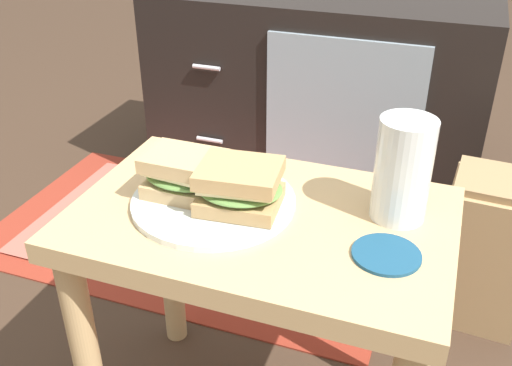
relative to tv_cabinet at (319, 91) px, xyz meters
The scene contains 9 objects.
side_table 0.96m from the tv_cabinet, 81.14° to the right, with size 0.56×0.36×0.46m.
tv_cabinet is the anchor object (origin of this frame).
area_rug 0.57m from the tv_cabinet, 117.43° to the right, with size 1.09×0.64×0.01m.
plate 0.97m from the tv_cabinet, 85.68° to the right, with size 0.25×0.25×0.01m, color silver.
sandwich_front 0.97m from the tv_cabinet, 88.41° to the right, with size 0.12×0.09×0.07m.
sandwich_back 0.99m from the tv_cabinet, 82.99° to the right, with size 0.13×0.12×0.07m.
beer_glass 0.98m from the tv_cabinet, 69.22° to the right, with size 0.08×0.08×0.15m.
coaster 1.06m from the tv_cabinet, 71.16° to the right, with size 0.09×0.09×0.01m, color navy.
paper_bag 0.72m from the tv_cabinet, 44.72° to the right, with size 0.19×0.18×0.35m.
Camera 1 is at (0.24, -0.68, 0.93)m, focal length 40.61 mm.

